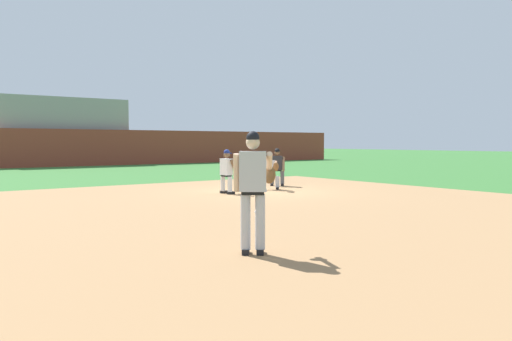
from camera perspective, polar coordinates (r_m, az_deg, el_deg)
The scene contains 10 objects.
ground_plane at distance 17.20m, azimuth 0.37°, elevation -2.39°, with size 160.00×160.00×0.00m, color #336B2D.
infield_dirt_patch at distance 12.39m, azimuth 0.15°, elevation -4.58°, with size 18.00×18.00×0.01m, color #9E754C.
first_base_bag at distance 17.19m, azimuth 0.37°, elevation -2.24°, with size 0.38×0.38×0.09m, color white.
baseball at distance 11.85m, azimuth -0.03°, elevation -4.78°, with size 0.07×0.07×0.07m, color white.
pitcher at distance 7.50m, azimuth -0.24°, elevation -1.62°, with size 0.85×0.55×1.86m.
first_baseman at distance 17.73m, azimuth 1.55°, elevation 0.15°, with size 0.72×1.09×1.34m.
baserunner at distance 16.32m, azimuth -3.37°, elevation 0.09°, with size 0.45×0.60×1.46m.
umpire at distance 19.30m, azimuth 2.43°, elevation 0.58°, with size 0.68×0.66×1.46m.
outfield_wall at distance 37.18m, azimuth -20.26°, elevation 2.46°, with size 48.00×0.50×2.60m.
stadium_seating_block at distance 39.98m, azimuth -21.44°, elevation 4.16°, with size 8.96×4.20×4.90m.
Camera 1 is at (-10.18, -13.75, 1.70)m, focal length 35.00 mm.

